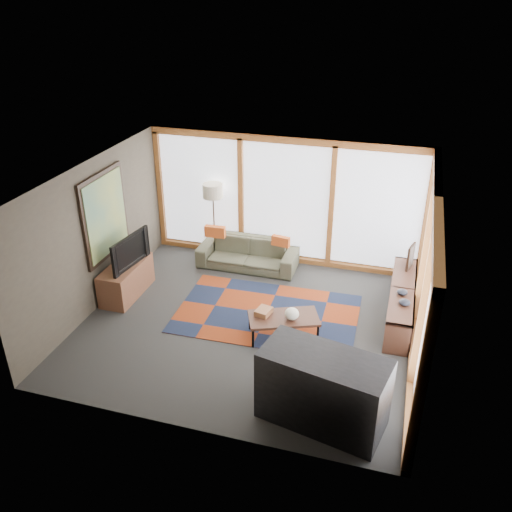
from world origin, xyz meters
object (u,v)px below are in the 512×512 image
(floor_lamp, at_px, (214,221))
(coffee_table, at_px, (283,326))
(bar_counter, at_px, (323,389))
(television, at_px, (126,250))
(sofa, at_px, (248,254))
(bookshelf, at_px, (401,302))
(tv_console, at_px, (126,280))

(floor_lamp, height_order, coffee_table, floor_lamp)
(bar_counter, bearing_deg, television, 163.45)
(sofa, distance_m, bookshelf, 3.22)
(sofa, relative_size, bookshelf, 0.87)
(sofa, xyz_separation_m, coffee_table, (1.26, -2.12, -0.10))
(bookshelf, xyz_separation_m, television, (-4.82, -0.64, 0.62))
(floor_lamp, height_order, tv_console, floor_lamp)
(floor_lamp, relative_size, tv_console, 1.32)
(coffee_table, distance_m, bookshelf, 2.13)
(tv_console, height_order, television, television)
(bookshelf, relative_size, bar_counter, 1.41)
(sofa, xyz_separation_m, bookshelf, (3.06, -0.99, -0.00))
(coffee_table, bearing_deg, bar_counter, -60.91)
(coffee_table, bearing_deg, tv_console, 171.37)
(coffee_table, xyz_separation_m, bar_counter, (0.93, -1.68, 0.33))
(floor_lamp, bearing_deg, sofa, -15.48)
(bookshelf, bearing_deg, floor_lamp, 162.61)
(sofa, relative_size, television, 1.91)
(bookshelf, distance_m, tv_console, 4.92)
(floor_lamp, xyz_separation_m, tv_console, (-1.03, -1.87, -0.50))
(television, bearing_deg, sofa, -38.92)
(floor_lamp, xyz_separation_m, bar_counter, (2.98, -4.02, -0.29))
(tv_console, relative_size, television, 1.18)
(coffee_table, xyz_separation_m, television, (-3.02, 0.49, 0.72))
(tv_console, relative_size, bar_counter, 0.76)
(sofa, xyz_separation_m, floor_lamp, (-0.78, 0.22, 0.52))
(coffee_table, distance_m, bar_counter, 1.95)
(sofa, relative_size, tv_console, 1.62)
(sofa, xyz_separation_m, tv_console, (-1.81, -1.66, 0.02))
(coffee_table, relative_size, television, 1.08)
(sofa, bearing_deg, coffee_table, -59.74)
(bookshelf, bearing_deg, sofa, 162.13)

